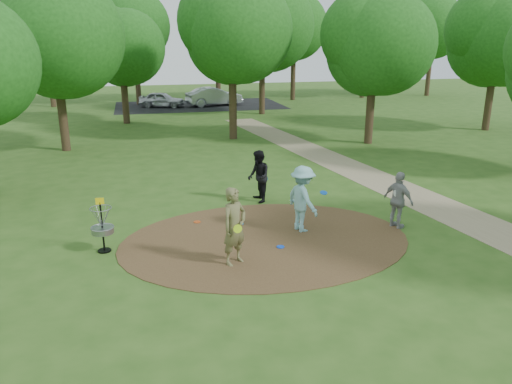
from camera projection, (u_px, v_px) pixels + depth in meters
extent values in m
plane|color=#2D5119|center=(266.00, 240.00, 14.42)|extent=(100.00, 100.00, 0.00)
cylinder|color=#47301C|center=(266.00, 240.00, 14.42)|extent=(8.40, 8.40, 0.02)
cube|color=#8C7A5B|center=(428.00, 202.00, 17.74)|extent=(7.55, 39.89, 0.01)
cube|color=black|center=(199.00, 105.00, 42.70)|extent=(14.00, 8.00, 0.01)
imported|color=brown|center=(234.00, 226.00, 12.65)|extent=(0.89, 0.82, 2.05)
cylinder|color=#BFF71B|center=(238.00, 229.00, 12.35)|extent=(0.22, 0.04, 0.22)
imported|color=#82BCC1|center=(303.00, 199.00, 14.85)|extent=(1.10, 1.46, 2.01)
cylinder|color=blue|center=(324.00, 193.00, 14.89)|extent=(0.23, 0.23, 0.08)
imported|color=black|center=(259.00, 177.00, 17.53)|extent=(0.72, 0.92, 1.85)
cylinder|color=#0B93C7|center=(265.00, 178.00, 17.67)|extent=(0.22, 0.07, 0.22)
imported|color=#98989B|center=(398.00, 200.00, 15.13)|extent=(0.82, 1.12, 1.77)
cylinder|color=silver|center=(396.00, 193.00, 14.99)|extent=(0.23, 0.09, 0.22)
cylinder|color=#1789BC|center=(240.00, 224.00, 15.62)|extent=(0.22, 0.22, 0.02)
cylinder|color=blue|center=(280.00, 247.00, 13.90)|extent=(0.22, 0.22, 0.02)
cylinder|color=#B73F12|center=(197.00, 222.00, 15.77)|extent=(0.22, 0.22, 0.02)
imported|color=#B6B7BF|center=(162.00, 100.00, 41.40)|extent=(4.00, 2.63, 1.26)
imported|color=#A6A8AE|center=(214.00, 97.00, 42.21)|extent=(4.94, 2.47, 1.55)
cylinder|color=black|center=(102.00, 228.00, 13.48)|extent=(0.05, 0.05, 1.35)
cylinder|color=black|center=(105.00, 251.00, 13.68)|extent=(0.36, 0.36, 0.04)
cylinder|color=gray|center=(103.00, 230.00, 13.50)|extent=(0.60, 0.60, 0.16)
torus|color=gray|center=(102.00, 227.00, 13.48)|extent=(0.63, 0.63, 0.03)
torus|color=gray|center=(100.00, 208.00, 13.31)|extent=(0.58, 0.58, 0.02)
cube|color=yellow|center=(100.00, 201.00, 13.25)|extent=(0.22, 0.02, 0.18)
cylinder|color=#332316|center=(62.00, 114.00, 25.26)|extent=(0.44, 0.44, 3.80)
sphere|color=#1B4E14|center=(54.00, 41.00, 24.21)|extent=(5.98, 5.98, 5.98)
cylinder|color=#332316|center=(233.00, 102.00, 28.16)|extent=(0.44, 0.44, 4.18)
sphere|color=#1B4E14|center=(232.00, 35.00, 27.07)|extent=(5.67, 5.67, 5.67)
cylinder|color=#332316|center=(370.00, 110.00, 27.04)|extent=(0.44, 0.44, 3.61)
sphere|color=#1B4E14|center=(374.00, 48.00, 26.07)|extent=(5.30, 5.30, 5.30)
cylinder|color=#332316|center=(125.00, 98.00, 33.42)|extent=(0.44, 0.44, 3.42)
sphere|color=#1B4E14|center=(121.00, 51.00, 32.51)|extent=(4.86, 4.86, 4.86)
cylinder|color=#332316|center=(262.00, 85.00, 37.38)|extent=(0.44, 0.44, 4.37)
sphere|color=#1B4E14|center=(262.00, 29.00, 36.19)|extent=(6.61, 6.61, 6.61)
cylinder|color=#332316|center=(489.00, 100.00, 30.89)|extent=(0.44, 0.44, 3.80)
sphere|color=#1B4E14|center=(497.00, 41.00, 29.85)|extent=(5.80, 5.80, 5.80)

